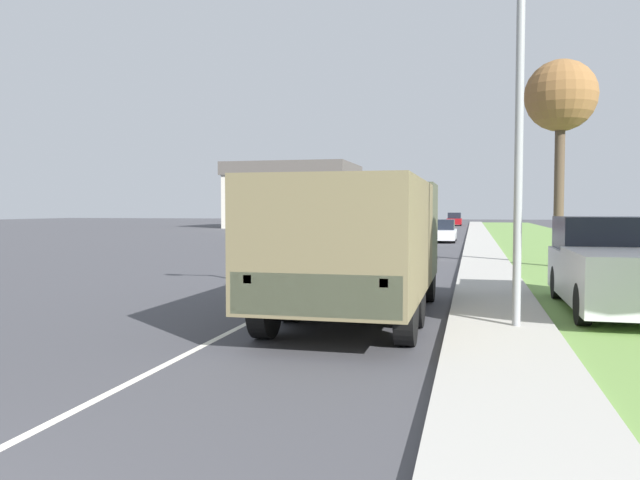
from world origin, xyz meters
The scene contains 14 objects.
ground_plane centered at (0.00, 40.00, 0.00)m, with size 180.00×180.00×0.00m, color #424247.
lane_centre_stripe centered at (0.00, 40.00, 0.00)m, with size 0.12×120.00×0.00m.
sidewalk_right centered at (4.50, 40.00, 0.06)m, with size 1.80×120.00×0.12m.
grass_strip_right centered at (8.90, 40.00, 0.01)m, with size 7.00×120.00×0.02m.
military_truck centered at (1.89, 10.20, 1.54)m, with size 2.59×7.15×2.69m.
car_nearest_ahead centered at (1.51, 24.36, 0.70)m, with size 1.94×4.02×1.56m.
car_second_ahead centered at (2.06, 39.06, 0.65)m, with size 1.86×4.39×1.44m.
car_third_ahead centered at (-1.58, 53.66, 0.77)m, with size 1.75×4.77×1.74m.
car_fourth_ahead centered at (-2.12, 63.57, 0.66)m, with size 1.94×4.84×1.45m.
car_farthest_ahead centered at (1.75, 80.15, 0.74)m, with size 1.84×4.76×1.66m.
pickup_truck centered at (6.87, 12.21, 0.91)m, with size 2.09×5.21×1.91m.
lamp_post centered at (4.54, 9.36, 4.35)m, with size 1.69×0.24×7.11m.
tree_mid_right centered at (7.04, 22.37, 6.05)m, with size 2.56×2.56×7.44m.
building_distant centered at (-15.91, 67.26, 3.68)m, with size 13.75×11.94×7.26m.
Camera 1 is at (4.01, -1.65, 2.10)m, focal length 35.00 mm.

